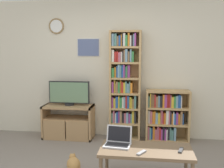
{
  "coord_description": "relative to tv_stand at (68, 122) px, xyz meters",
  "views": [
    {
      "loc": [
        0.7,
        -2.91,
        1.68
      ],
      "look_at": [
        0.16,
        1.1,
        1.14
      ],
      "focal_mm": 42.0,
      "sensor_mm": 36.0,
      "label": 1
    }
  ],
  "objects": [
    {
      "name": "bookshelf_tall",
      "position": [
        1.05,
        0.12,
        0.68
      ],
      "size": [
        0.57,
        0.27,
        2.01
      ],
      "color": "tan",
      "rests_on": "ground_plane"
    },
    {
      "name": "wall_back",
      "position": [
        0.76,
        0.28,
        0.99
      ],
      "size": [
        7.11,
        0.09,
        2.6
      ],
      "color": "beige",
      "rests_on": "ground_plane"
    },
    {
      "name": "television",
      "position": [
        0.01,
        0.04,
        0.54
      ],
      "size": [
        0.77,
        0.18,
        0.46
      ],
      "color": "black",
      "rests_on": "tv_stand"
    },
    {
      "name": "tv_stand",
      "position": [
        0.0,
        0.0,
        0.0
      ],
      "size": [
        0.94,
        0.43,
        0.62
      ],
      "color": "tan",
      "rests_on": "ground_plane"
    },
    {
      "name": "remote_near_laptop",
      "position": [
        1.41,
        -1.68,
        0.15
      ],
      "size": [
        0.12,
        0.16,
        0.02
      ],
      "rotation": [
        0.0,
        0.0,
        2.6
      ],
      "color": "#99999E",
      "rests_on": "coffee_table"
    },
    {
      "name": "coffee_table",
      "position": [
        1.46,
        -1.52,
        0.09
      ],
      "size": [
        1.14,
        0.55,
        0.45
      ],
      "color": "brown",
      "rests_on": "ground_plane"
    },
    {
      "name": "remote_far_from_laptop",
      "position": [
        1.88,
        -1.54,
        0.15
      ],
      "size": [
        0.08,
        0.17,
        0.02
      ],
      "rotation": [
        0.0,
        0.0,
        6.01
      ],
      "color": "#38383A",
      "rests_on": "coffee_table"
    },
    {
      "name": "cat",
      "position": [
        0.48,
        -1.34,
        -0.21
      ],
      "size": [
        0.4,
        0.44,
        0.24
      ],
      "rotation": [
        0.0,
        0.0,
        0.47
      ],
      "color": "#B78447",
      "rests_on": "ground_plane"
    },
    {
      "name": "laptop",
      "position": [
        1.11,
        -1.44,
        0.2
      ],
      "size": [
        0.36,
        0.29,
        0.24
      ],
      "rotation": [
        0.0,
        0.0,
        -0.11
      ],
      "color": "silver",
      "rests_on": "coffee_table"
    },
    {
      "name": "bookshelf_short",
      "position": [
        1.81,
        0.1,
        0.15
      ],
      "size": [
        0.78,
        0.31,
        0.94
      ],
      "color": "tan",
      "rests_on": "ground_plane"
    }
  ]
}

